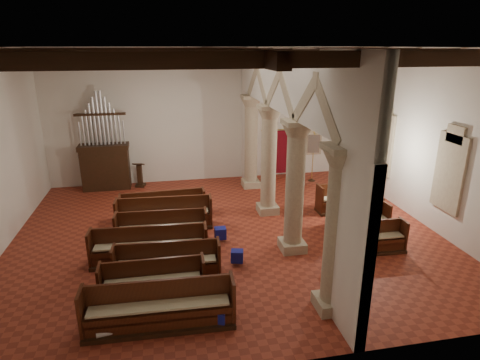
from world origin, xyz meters
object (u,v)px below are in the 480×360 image
Objects in this scene: nave_pew_0 at (160,313)px; processional_banner at (313,164)px; pipe_organ at (105,159)px; lectern at (140,176)px; aisle_pew_0 at (375,241)px.

processional_banner is at bearing 54.38° from nave_pew_0.
pipe_organ is at bearing -173.40° from processional_banner.
pipe_organ is 1.30× the size of nave_pew_0.
processional_banner is at bearing 6.60° from lectern.
processional_banner is 0.70× the size of nave_pew_0.
pipe_organ is at bearing -168.43° from lectern.
processional_banner reaches higher than lectern.
nave_pew_0 is 1.79× the size of aisle_pew_0.
lectern reaches higher than nave_pew_0.
processional_banner is 11.56m from nave_pew_0.
aisle_pew_0 is (8.76, -7.57, -1.04)m from pipe_organ.
lectern is at bearing -174.15° from processional_banner.
nave_pew_0 is 6.92m from aisle_pew_0.
pipe_organ is at bearing 104.80° from nave_pew_0.
aisle_pew_0 is at bearing 21.67° from nave_pew_0.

